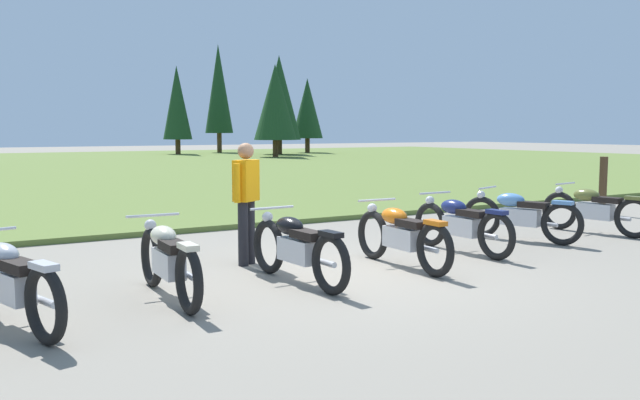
{
  "coord_description": "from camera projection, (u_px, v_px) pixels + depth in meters",
  "views": [
    {
      "loc": [
        -4.77,
        -7.27,
        1.85
      ],
      "look_at": [
        0.0,
        0.6,
        0.9
      ],
      "focal_mm": 38.43,
      "sensor_mm": 36.0,
      "label": 1
    }
  ],
  "objects": [
    {
      "name": "motorcycle_olive",
      "position": [
        595.0,
        209.0,
        12.17
      ],
      "size": [
        0.66,
        2.09,
        0.88
      ],
      "color": "black",
      "rests_on": "ground"
    },
    {
      "name": "trail_marker_post",
      "position": [
        603.0,
        185.0,
        14.99
      ],
      "size": [
        0.12,
        0.12,
        1.26
      ],
      "primitive_type": "cube",
      "color": "#47331E",
      "rests_on": "ground"
    },
    {
      "name": "rider_with_back_turned",
      "position": [
        246.0,
        196.0,
        9.31
      ],
      "size": [
        0.47,
        0.38,
        1.67
      ],
      "color": "black",
      "rests_on": "ground"
    },
    {
      "name": "ground_plane",
      "position": [
        344.0,
        273.0,
        8.83
      ],
      "size": [
        140.0,
        140.0,
        0.0
      ],
      "primitive_type": "plane",
      "color": "gray"
    },
    {
      "name": "grass_moorland",
      "position": [
        29.0,
        169.0,
        31.21
      ],
      "size": [
        80.0,
        44.0,
        0.1
      ],
      "primitive_type": "cube",
      "color": "#5B7033",
      "rests_on": "ground"
    },
    {
      "name": "motorcycle_black",
      "position": [
        297.0,
        247.0,
        8.23
      ],
      "size": [
        0.62,
        2.1,
        0.88
      ],
      "color": "black",
      "rests_on": "ground"
    },
    {
      "name": "motorcycle_silver",
      "position": [
        11.0,
        282.0,
        6.35
      ],
      "size": [
        0.78,
        2.05,
        0.88
      ],
      "color": "black",
      "rests_on": "ground"
    },
    {
      "name": "forest_treeline",
      "position": [
        4.0,
        88.0,
        35.44
      ],
      "size": [
        44.09,
        21.64,
        8.28
      ],
      "color": "#47331E",
      "rests_on": "ground"
    },
    {
      "name": "motorcycle_orange",
      "position": [
        401.0,
        235.0,
        9.19
      ],
      "size": [
        0.62,
        2.1,
        0.88
      ],
      "color": "black",
      "rests_on": "ground"
    },
    {
      "name": "motorcycle_cream",
      "position": [
        168.0,
        260.0,
        7.45
      ],
      "size": [
        0.62,
        2.1,
        0.88
      ],
      "color": "black",
      "rests_on": "ground"
    },
    {
      "name": "motorcycle_navy",
      "position": [
        461.0,
        224.0,
        10.28
      ],
      "size": [
        0.62,
        2.1,
        0.88
      ],
      "color": "black",
      "rests_on": "ground"
    },
    {
      "name": "motorcycle_sky_blue",
      "position": [
        520.0,
        215.0,
        11.37
      ],
      "size": [
        0.89,
        2.02,
        0.88
      ],
      "color": "black",
      "rests_on": "ground"
    }
  ]
}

